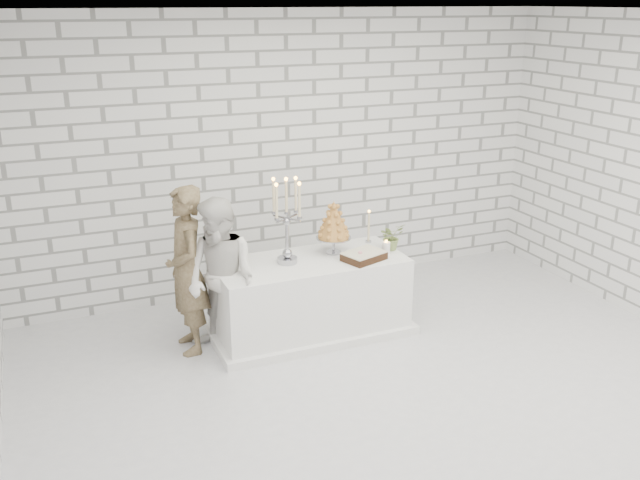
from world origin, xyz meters
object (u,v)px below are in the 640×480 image
(cake_table, at_px, (310,297))
(candelabra, at_px, (287,221))
(croquembouche, at_px, (334,227))
(groom, at_px, (187,270))
(bride, at_px, (221,279))

(cake_table, distance_m, candelabra, 0.82)
(cake_table, xyz_separation_m, candelabra, (-0.22, 0.02, 0.78))
(cake_table, bearing_deg, croquembouche, 17.93)
(candelabra, bearing_deg, croquembouche, 8.35)
(groom, distance_m, candelabra, 1.00)
(cake_table, relative_size, candelabra, 2.20)
(bride, xyz_separation_m, croquembouche, (1.16, 0.17, 0.28))
(croquembouche, bearing_deg, groom, 178.88)
(cake_table, xyz_separation_m, groom, (-1.14, 0.12, 0.40))
(groom, xyz_separation_m, bride, (0.26, -0.20, -0.05))
(groom, xyz_separation_m, candelabra, (0.92, -0.10, 0.38))
(cake_table, xyz_separation_m, bride, (-0.88, -0.08, 0.36))
(bride, height_order, croquembouche, bride)
(cake_table, height_order, groom, groom)
(cake_table, bearing_deg, candelabra, 175.35)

